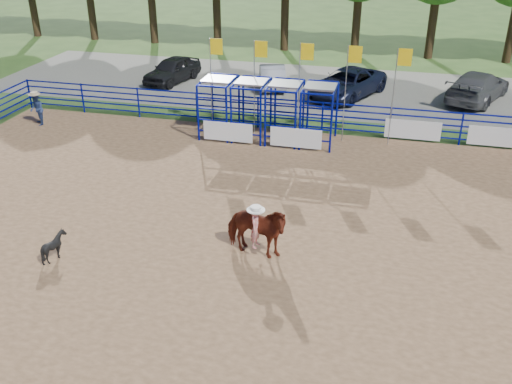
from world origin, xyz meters
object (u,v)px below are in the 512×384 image
car_b (272,75)px  horse_and_rider (256,229)px  car_a (172,70)px  spectator_cowboy (37,108)px  calf (54,246)px  car_d (478,86)px  car_c (347,83)px

car_b → horse_and_rider: bearing=85.1°
car_a → car_b: car_a is taller
horse_and_rider → car_a: bearing=118.8°
car_a → spectator_cowboy: bearing=-98.7°
horse_and_rider → calf: size_ratio=2.67×
spectator_cowboy → car_a: bearing=67.7°
car_b → car_d: car_d is taller
spectator_cowboy → car_a: 9.12m
spectator_cowboy → car_b: size_ratio=0.40×
spectator_cowboy → car_d: (20.47, 8.99, -0.04)m
car_a → car_d: car_d is taller
horse_and_rider → car_b: bearing=101.0°
spectator_cowboy → car_b: (9.33, 8.94, -0.16)m
calf → spectator_cowboy: bearing=4.4°
calf → car_d: car_d is taller
car_b → car_d: size_ratio=0.74×
spectator_cowboy → car_d: bearing=23.7°
spectator_cowboy → car_d: 22.36m
spectator_cowboy → car_b: 12.92m
car_a → car_b: 5.90m
spectator_cowboy → car_c: bearing=30.4°
car_d → car_c: bearing=30.9°
horse_and_rider → car_d: (7.75, 17.42, -0.14)m
horse_and_rider → car_c: size_ratio=0.43×
calf → car_b: bearing=-37.4°
horse_and_rider → car_c: bearing=86.6°
car_a → car_b: bearing=18.4°
car_c → calf: bearing=-86.1°
car_b → calf: bearing=67.1°
calf → car_b: (2.30, 18.99, 0.22)m
car_b → car_c: size_ratio=0.75×
calf → car_c: bearing=-50.8°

